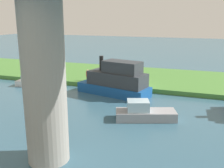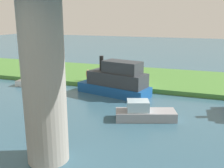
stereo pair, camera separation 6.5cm
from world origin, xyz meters
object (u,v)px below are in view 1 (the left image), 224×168
Objects in this scene: mooring_post at (93,76)px; motorboat_red at (33,82)px; houseboat_blue at (116,81)px; bridge_pylon at (44,82)px; riverboat_paddlewheel at (144,113)px; person_on_bank at (88,75)px.

mooring_post is 7.24m from motorboat_red.
motorboat_red is at bearing 0.03° from houseboat_blue.
motorboat_red is at bearing -51.22° from bridge_pylon.
mooring_post is 0.18× the size of riverboat_paddlewheel.
mooring_post is at bearing -74.84° from bridge_pylon.
bridge_pylon reaches higher than riverboat_paddlewheel.
mooring_post is at bearing -152.53° from motorboat_red.
bridge_pylon is 10.21× the size of mooring_post.
houseboat_blue reaches higher than mooring_post.
motorboat_red is (5.93, 2.72, -0.71)m from person_on_bank.
riverboat_paddlewheel is at bearing 135.82° from person_on_bank.
houseboat_blue is at bearing -179.97° from motorboat_red.
houseboat_blue is (-4.49, 2.72, 0.27)m from person_on_bank.
houseboat_blue reaches higher than motorboat_red.
riverboat_paddlewheel is (-8.87, 8.62, -0.64)m from person_on_bank.
person_on_bank is 0.81m from mooring_post.
motorboat_red is (11.04, -13.74, -4.11)m from bridge_pylon.
mooring_post is 0.21× the size of motorboat_red.
person_on_bank is at bearing -155.33° from motorboat_red.
riverboat_paddlewheel is (-4.38, 5.91, -0.91)m from houseboat_blue.
bridge_pylon is 1.83× the size of riverboat_paddlewheel.
houseboat_blue is (-4.01, 3.33, 0.52)m from mooring_post.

